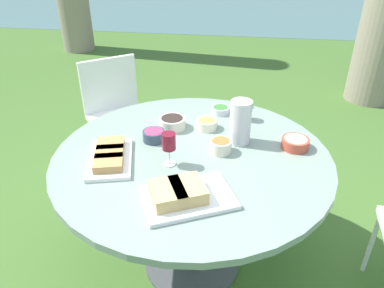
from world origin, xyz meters
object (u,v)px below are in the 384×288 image
object	(u,v)px
dining_table	(192,172)
chair_near_right	(116,108)
wine_glass	(169,143)
water_pitcher	(240,122)

from	to	relation	value
dining_table	chair_near_right	bearing A→B (deg)	127.30
wine_glass	chair_near_right	bearing A→B (deg)	120.99
chair_near_right	wine_glass	distance (m)	1.30
chair_near_right	water_pitcher	xyz separation A→B (m)	(0.96, -0.81, 0.36)
dining_table	chair_near_right	distance (m)	1.22
water_pitcher	wine_glass	size ratio (longest dim) A/B	1.40
chair_near_right	dining_table	bearing A→B (deg)	-52.70
dining_table	wine_glass	world-z (taller)	wine_glass
dining_table	water_pitcher	world-z (taller)	water_pitcher
chair_near_right	wine_glass	size ratio (longest dim) A/B	5.29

